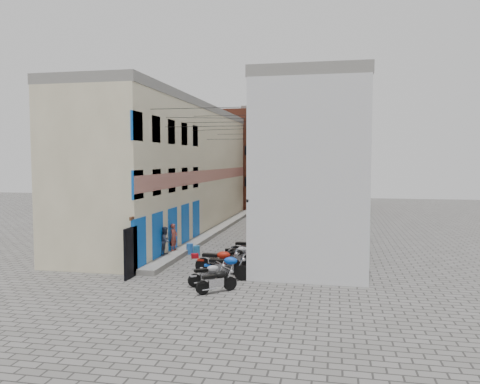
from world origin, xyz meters
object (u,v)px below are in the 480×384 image
Objects in this scene: red_crate at (195,256)px; motorcycle_c at (226,265)px; motorcycle_a at (217,280)px; motorcycle_g at (250,248)px; motorcycle_d at (219,260)px; motorcycle_b at (208,273)px; water_jug_far at (190,249)px; water_jug_near at (197,251)px; person_a at (174,237)px; person_b at (165,241)px; motorcycle_e at (233,257)px; motorcycle_f at (238,254)px.

motorcycle_c is at bearing -56.83° from red_crate.
motorcycle_g is at bearing 137.13° from motorcycle_a.
motorcycle_d is at bearing -13.41° from motorcycle_g.
motorcycle_d reaches higher than motorcycle_a.
motorcycle_b is 3.02× the size of water_jug_far.
motorcycle_d reaches higher than motorcycle_b.
motorcycle_b is 1.19m from motorcycle_c.
water_jug_near is (-2.75, 6.49, -0.23)m from motorcycle_a.
person_a is 1.14m from person_b.
motorcycle_e is at bearing -36.73° from red_crate.
motorcycle_d is 1.01× the size of motorcycle_g.
red_crate is at bearing -144.53° from motorcycle_c.
motorcycle_g reaches higher than red_crate.
motorcycle_e is at bearing -11.14° from motorcycle_f.
motorcycle_a is 1.19× the size of person_a.
person_a is at bearing -136.29° from motorcycle_c.
motorcycle_e is at bearing 138.18° from motorcycle_b.
person_b is 4.02× the size of red_crate.
red_crate is at bearing -82.21° from water_jug_near.
motorcycle_c is 4.70m from red_crate.
person_a is at bearing -92.67° from motorcycle_g.
water_jug_far is (-3.45, 0.77, -0.34)m from motorcycle_g.
motorcycle_e is at bearing -105.75° from person_b.
motorcycle_c is at bearing -4.59° from motorcycle_f.
person_b is at bearing -100.64° from motorcycle_f.
water_jug_far is at bearing 168.46° from motorcycle_b.
motorcycle_f reaches higher than motorcycle_a.
motorcycle_g is at bearing 166.71° from motorcycle_d.
motorcycle_b is 5.45m from red_crate.
motorcycle_a is 6.08m from motorcycle_g.
person_b is (-4.04, 5.26, 0.47)m from motorcycle_a.
motorcycle_e is 1.00× the size of motorcycle_f.
motorcycle_e is 0.81m from motorcycle_f.
motorcycle_c reaches higher than water_jug_far.
motorcycle_g is 3.55m from water_jug_far.
person_a is at bearing -148.53° from water_jug_far.
motorcycle_g is (0.85, 3.17, -0.00)m from motorcycle_d.
motorcycle_b is at bearing 3.83° from motorcycle_d.
person_b is at bearing -122.93° from motorcycle_d.
water_jug_far is at bearing 143.90° from water_jug_near.
motorcycle_d is 1.16× the size of motorcycle_e.
motorcycle_d is 4.84m from person_a.
motorcycle_f is at bearing -94.04° from person_b.
motorcycle_a is 4.90m from motorcycle_f.
red_crate is (0.57, -0.94, -0.17)m from water_jug_far.
motorcycle_g is (0.32, 4.08, 0.02)m from motorcycle_c.
water_jug_near is at bearing -45.07° from person_b.
red_crate is at bearing -144.26° from motorcycle_d.
water_jug_far is at bearing -25.44° from person_b.
motorcycle_c is at bearing -57.17° from water_jug_far.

